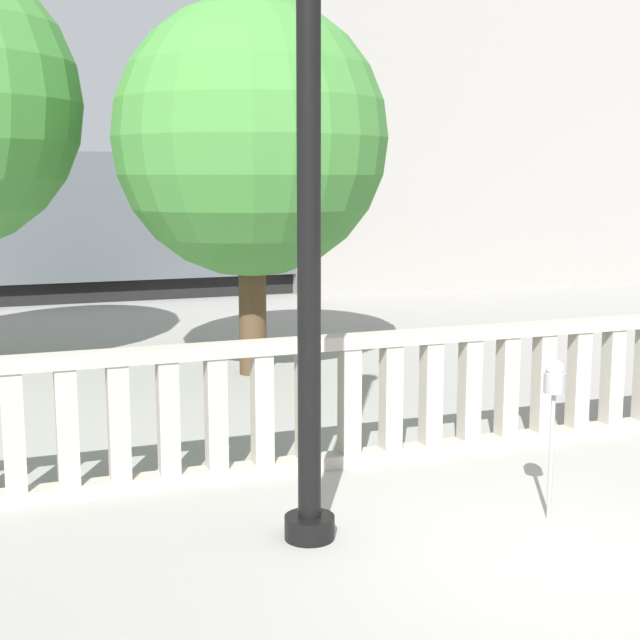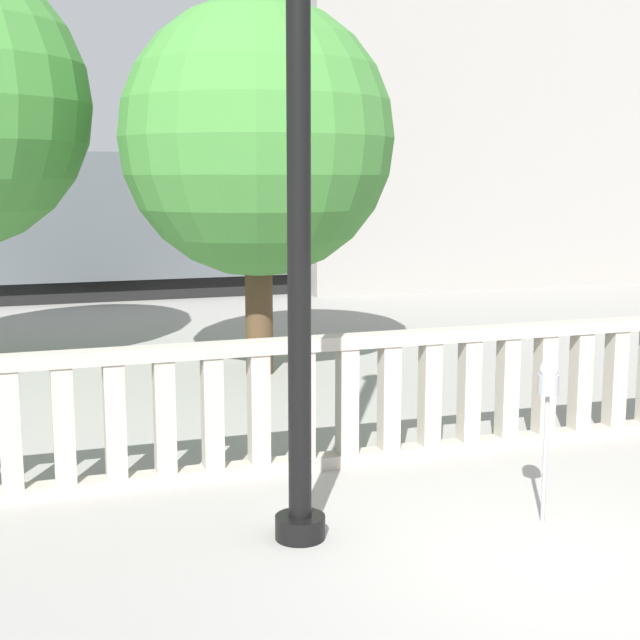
% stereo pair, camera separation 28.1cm
% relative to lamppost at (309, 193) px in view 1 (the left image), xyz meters
% --- Properties ---
extents(ground_plane, '(160.00, 160.00, 0.00)m').
position_rel_lamppost_xyz_m(ground_plane, '(1.79, -1.16, -2.95)').
color(ground_plane, gray).
extents(balustrade, '(15.73, 0.24, 1.43)m').
position_rel_lamppost_xyz_m(balustrade, '(1.79, 1.71, -2.23)').
color(balustrade, '#ADA599').
rests_on(balustrade, ground).
extents(lamppost, '(0.43, 0.43, 6.02)m').
position_rel_lamppost_xyz_m(lamppost, '(0.00, 0.00, 0.00)').
color(lamppost, black).
rests_on(lamppost, ground).
extents(parking_meter, '(0.19, 0.19, 1.48)m').
position_rel_lamppost_xyz_m(parking_meter, '(2.19, -0.33, -1.74)').
color(parking_meter, '#99999E').
rests_on(parking_meter, ground).
extents(train_near, '(20.70, 2.81, 4.26)m').
position_rel_lamppost_xyz_m(train_near, '(2.46, 16.57, -1.02)').
color(train_near, black).
rests_on(train_near, ground).
extents(train_far, '(28.04, 2.95, 4.30)m').
position_rel_lamppost_xyz_m(train_far, '(-0.91, 30.69, -1.01)').
color(train_far, black).
rests_on(train_far, ground).
extents(building_block, '(12.57, 8.60, 12.54)m').
position_rel_lamppost_xyz_m(building_block, '(11.31, 18.88, 3.33)').
color(building_block, gray).
rests_on(building_block, ground).
extents(tree_left, '(4.19, 4.19, 5.74)m').
position_rel_lamppost_xyz_m(tree_left, '(1.34, 6.42, 0.68)').
color(tree_left, '#4C3823').
rests_on(tree_left, ground).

